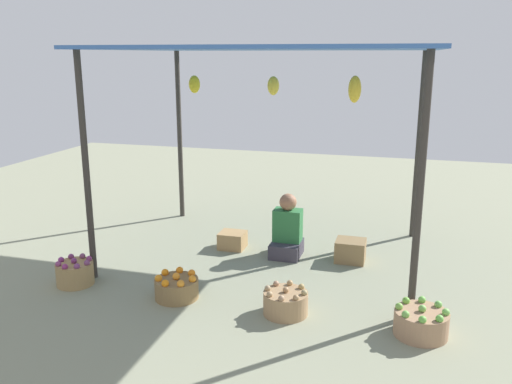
% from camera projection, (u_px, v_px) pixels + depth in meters
% --- Properties ---
extents(ground_plane, '(14.00, 14.00, 0.00)m').
position_uv_depth(ground_plane, '(269.00, 254.00, 6.69)').
color(ground_plane, gray).
extents(market_stall_structure, '(3.71, 2.74, 2.51)m').
position_uv_depth(market_stall_structure, '(271.00, 61.00, 6.11)').
color(market_stall_structure, '#38332D').
rests_on(market_stall_structure, ground).
extents(vendor_person, '(0.36, 0.44, 0.78)m').
position_uv_depth(vendor_person, '(287.00, 232.00, 6.60)').
color(vendor_person, '#3C3743').
rests_on(vendor_person, ground).
extents(basket_purple_onions, '(0.40, 0.40, 0.30)m').
position_uv_depth(basket_purple_onions, '(75.00, 273.00, 5.80)').
color(basket_purple_onions, '#A08151').
rests_on(basket_purple_onions, ground).
extents(basket_oranges, '(0.45, 0.45, 0.27)m').
position_uv_depth(basket_oranges, '(177.00, 287.00, 5.48)').
color(basket_oranges, olive).
rests_on(basket_oranges, ground).
extents(basket_potatoes, '(0.43, 0.43, 0.28)m').
position_uv_depth(basket_potatoes, '(286.00, 302.00, 5.14)').
color(basket_potatoes, '#9C7A55').
rests_on(basket_potatoes, ground).
extents(basket_green_apples, '(0.48, 0.48, 0.29)m').
position_uv_depth(basket_green_apples, '(421.00, 322.00, 4.75)').
color(basket_green_apples, '#A17B5B').
rests_on(basket_green_apples, ground).
extents(wooden_crate_near_vendor, '(0.35, 0.32, 0.26)m').
position_uv_depth(wooden_crate_near_vendor, '(350.00, 251.00, 6.45)').
color(wooden_crate_near_vendor, olive).
rests_on(wooden_crate_near_vendor, ground).
extents(wooden_crate_stacked_rear, '(0.32, 0.29, 0.21)m').
position_uv_depth(wooden_crate_stacked_rear, '(232.00, 240.00, 6.88)').
color(wooden_crate_stacked_rear, '#AA8352').
rests_on(wooden_crate_stacked_rear, ground).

